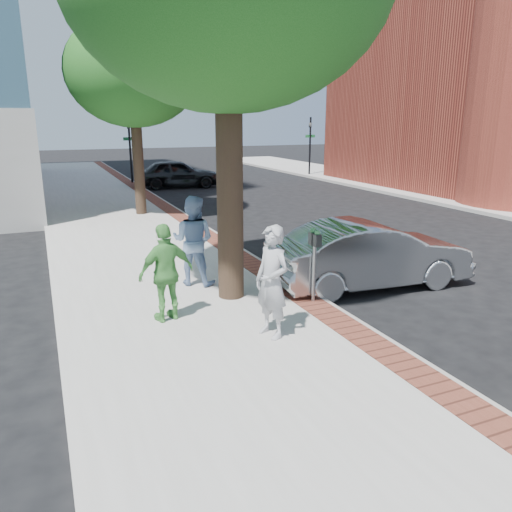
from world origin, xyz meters
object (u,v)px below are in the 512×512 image
person_officer (193,241)px  sedan_silver (370,254)px  person_gray (272,282)px  bg_car (177,173)px  parking_meter (314,250)px  person_green (166,273)px

person_officer → sedan_silver: size_ratio=0.43×
person_gray → sedan_silver: person_gray is taller
sedan_silver → bg_car: (0.39, 18.31, 0.03)m
parking_meter → person_gray: bearing=-141.7°
person_gray → bg_car: person_gray is taller
person_gray → bg_car: (3.68, 20.16, -0.32)m
parking_meter → person_officer: 2.74m
person_gray → sedan_silver: bearing=102.0°
parking_meter → person_gray: size_ratio=0.78×
person_officer → person_green: size_ratio=1.10×
person_gray → person_officer: size_ratio=0.97×
parking_meter → person_officer: (-1.85, 2.02, -0.08)m
parking_meter → bg_car: bearing=83.3°
person_officer → person_gray: bearing=133.9°
person_gray → bg_car: 20.49m
person_officer → sedan_silver: bearing=-162.9°
person_gray → person_officer: 3.19m
person_officer → sedan_silver: person_officer is taller
person_green → bg_car: 19.47m
sedan_silver → bg_car: size_ratio=1.00×
parking_meter → person_gray: 1.85m
parking_meter → person_officer: size_ratio=0.76×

